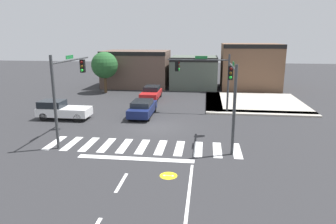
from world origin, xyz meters
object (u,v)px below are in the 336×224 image
car_red (151,93)px  roadside_tree (105,65)px  car_navy (143,108)px  traffic_signal_southeast (233,88)px  car_white (62,110)px  traffic_signal_northeast (205,73)px  traffic_signal_southwest (68,80)px

car_red → roadside_tree: roadside_tree is taller
car_navy → traffic_signal_southeast: bearing=48.0°
car_red → car_white: (-6.07, -9.29, 0.07)m
traffic_signal_northeast → car_navy: (-5.31, -2.15, -2.94)m
traffic_signal_northeast → roadside_tree: bearing=-35.5°
car_red → roadside_tree: 7.72m
traffic_signal_southeast → car_navy: (-7.13, 6.41, -3.00)m
traffic_signal_northeast → car_red: bearing=-42.4°
traffic_signal_northeast → car_navy: 6.44m
car_red → car_navy: car_navy is taller
traffic_signal_southeast → car_navy: 10.04m
traffic_signal_northeast → traffic_signal_southwest: bearing=43.8°
car_red → car_white: size_ratio=1.01×
traffic_signal_southwest → roadside_tree: bearing=10.8°
traffic_signal_southeast → traffic_signal_southwest: traffic_signal_southwest is taller
traffic_signal_southeast → traffic_signal_southwest: 10.77m
traffic_signal_southeast → traffic_signal_southwest: size_ratio=0.92×
traffic_signal_northeast → roadside_tree: (-12.26, 8.75, -0.29)m
traffic_signal_southwest → traffic_signal_northeast: traffic_signal_southwest is taller
traffic_signal_southwest → roadside_tree: size_ratio=1.16×
traffic_signal_southeast → car_white: (-13.75, 4.62, -2.94)m
traffic_signal_southeast → car_red: size_ratio=1.22×
traffic_signal_southeast → car_red: traffic_signal_southeast is taller
traffic_signal_southeast → car_red: (-7.68, 13.91, -3.00)m
traffic_signal_southwest → car_red: size_ratio=1.32×
roadside_tree → car_navy: bearing=-57.5°
traffic_signal_southeast → car_white: 14.80m
car_navy → roadside_tree: bearing=-147.5°
traffic_signal_southwest → car_white: size_ratio=1.34×
traffic_signal_southeast → traffic_signal_northeast: (-1.81, 8.56, -0.06)m
traffic_signal_northeast → car_white: 12.90m
roadside_tree → car_red: bearing=-28.0°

